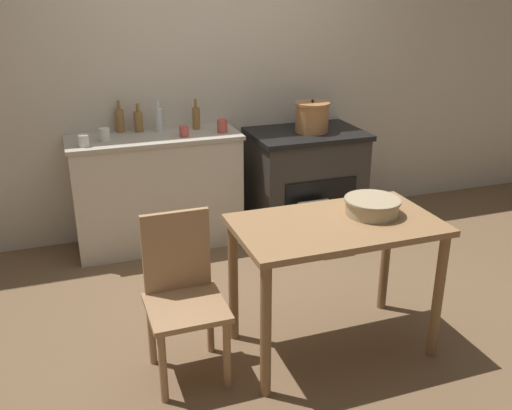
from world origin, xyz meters
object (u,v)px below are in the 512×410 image
bottle_far_left (120,120)px  cup_mid_right (84,141)px  stock_pot (312,117)px  bottle_mid_left (159,119)px  stove (305,180)px  work_table (336,244)px  bottle_center_left (138,121)px  bottle_left (196,118)px  mixing_bowl_large (372,206)px  cup_center_right (105,135)px  cup_center (184,131)px  flour_sack (317,228)px  chair (183,292)px  cup_right (222,126)px

bottle_far_left → cup_mid_right: size_ratio=2.95×
stock_pot → bottle_mid_left: (-1.20, 0.21, 0.03)m
stove → bottle_mid_left: 1.31m
work_table → cup_mid_right: (-1.18, 1.58, 0.28)m
work_table → cup_mid_right: 1.99m
stove → bottle_center_left: (-1.31, 0.23, 0.56)m
work_table → bottle_left: bottle_left is taller
bottle_mid_left → mixing_bowl_large: bearing=-65.0°
bottle_left → cup_center_right: size_ratio=2.48×
cup_center → cup_center_right: 0.58m
flour_sack → cup_center: bearing=154.4°
flour_sack → cup_center: 1.26m
work_table → stove: bearing=71.2°
stove → flour_sack: stove is taller
mixing_bowl_large → cup_center_right: bearing=127.6°
chair → work_table: bearing=-6.1°
flour_sack → cup_center: (-0.92, 0.44, 0.74)m
bottle_far_left → cup_right: bottle_far_left is taller
bottle_mid_left → cup_center: size_ratio=3.10×
flour_sack → bottle_left: bearing=140.8°
chair → bottle_far_left: (-0.06, 1.81, 0.52)m
bottle_far_left → cup_right: 0.78m
bottle_far_left → bottle_left: bottle_far_left is taller
bottle_left → bottle_mid_left: bottle_mid_left is taller
bottle_center_left → cup_center: size_ratio=2.74×
bottle_far_left → cup_right: bearing=-19.9°
bottle_far_left → cup_center_right: bottle_far_left is taller
cup_center_right → stove: bearing=-1.2°
work_table → stock_pot: (0.59, 1.62, 0.30)m
chair → cup_mid_right: 1.60m
chair → stock_pot: stock_pot is taller
chair → cup_right: bearing=66.3°
stove → mixing_bowl_large: (-0.33, -1.61, 0.41)m
bottle_mid_left → flour_sack: bearing=-31.8°
stove → bottle_left: 1.05m
bottle_center_left → cup_right: 0.64m
bottle_far_left → cup_right: size_ratio=2.40×
stove → stock_pot: 0.54m
bottle_far_left → cup_center: (0.43, -0.29, -0.05)m
bottle_far_left → cup_center: bearing=-33.8°
stove → cup_mid_right: size_ratio=11.00×
bottle_center_left → stock_pot: bearing=-10.5°
cup_right → stock_pot: bearing=-1.1°
bottle_left → cup_center_right: bottle_left is taller
chair → bottle_left: (0.52, 1.71, 0.52)m
cup_center_right → cup_mid_right: cup_center_right is taller
work_table → bottle_mid_left: (-0.60, 1.83, 0.33)m
flour_sack → cup_mid_right: 1.85m
cup_mid_right → mixing_bowl_large: bearing=-47.4°
mixing_bowl_large → cup_center_right: cup_center_right is taller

